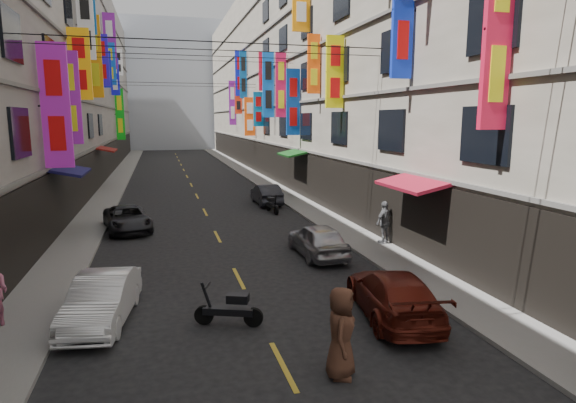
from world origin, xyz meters
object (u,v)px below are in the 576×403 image
pedestrian_rfar (385,222)px  car_left_mid (102,299)px  car_right_near (393,294)px  scooter_crossing (230,309)px  scooter_far_right (272,205)px  car_left_far (127,219)px  car_right_far (266,194)px  pedestrian_crossing (341,333)px  car_right_mid (318,240)px

pedestrian_rfar → car_left_mid: bearing=-0.7°
car_left_mid → car_right_near: car_right_near is taller
scooter_crossing → scooter_far_right: size_ratio=0.95×
car_left_far → car_right_near: size_ratio=0.97×
scooter_crossing → car_left_mid: bearing=93.0°
pedestrian_rfar → car_right_far: bearing=-103.4°
scooter_crossing → car_left_mid: car_left_mid is taller
scooter_far_right → scooter_crossing: bearing=66.3°
car_left_mid → pedestrian_crossing: 6.53m
pedestrian_crossing → car_left_mid: bearing=75.8°
car_left_far → car_right_far: 9.63m
car_right_near → pedestrian_rfar: bearing=-105.4°
scooter_far_right → car_right_near: 15.06m
car_left_mid → pedestrian_rfar: size_ratio=2.14×
car_left_far → pedestrian_rfar: pedestrian_rfar is taller
scooter_crossing → car_right_mid: bearing=-16.1°
car_left_mid → car_left_far: car_left_mid is taller
pedestrian_crossing → car_right_far: bearing=16.9°
scooter_far_right → car_right_near: size_ratio=0.41×
scooter_far_right → pedestrian_rfar: pedestrian_rfar is taller
car_left_far → scooter_crossing: bearing=-85.0°
car_right_far → pedestrian_rfar: 11.41m
car_left_far → car_right_near: (7.52, -12.47, 0.05)m
car_right_far → car_right_near: bearing=88.1°
scooter_far_right → car_left_mid: car_left_mid is taller
pedestrian_rfar → car_right_near: bearing=38.8°
car_right_mid → pedestrian_rfar: pedestrian_rfar is taller
scooter_far_right → car_left_mid: (-7.67, -13.45, 0.19)m
scooter_far_right → pedestrian_crossing: size_ratio=0.94×
car_left_mid → car_right_near: bearing=-3.7°
car_right_far → pedestrian_crossing: size_ratio=1.99×
car_right_near → car_right_far: bearing=-82.4°
car_left_far → car_right_mid: car_right_mid is taller
car_left_mid → pedestrian_crossing: (5.04, -4.13, 0.33)m
scooter_far_right → car_right_mid: car_right_mid is taller
scooter_crossing → pedestrian_crossing: 3.62m
car_left_mid → car_right_far: car_right_far is taller
car_right_mid → pedestrian_rfar: (3.20, 0.75, 0.36)m
car_right_near → pedestrian_rfar: 7.46m
scooter_crossing → car_right_mid: car_right_mid is taller
car_right_near → scooter_crossing: bearing=1.8°
scooter_crossing → car_right_far: (4.78, 17.33, 0.19)m
car_right_near → car_right_mid: size_ratio=1.13×
car_left_far → pedestrian_crossing: size_ratio=2.19×
car_left_far → car_right_far: (7.96, 5.41, 0.05)m
car_left_far → pedestrian_rfar: size_ratio=2.35×
pedestrian_crossing → car_left_far: bearing=43.7°
car_right_mid → car_right_far: size_ratio=1.00×
scooter_crossing → car_right_far: car_right_far is taller
scooter_far_right → pedestrian_crossing: (-2.63, -17.58, 0.52)m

